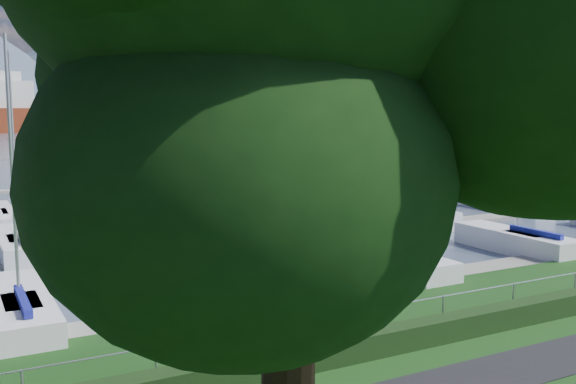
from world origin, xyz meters
TOP-DOWN VIEW (x-y plane):
  - path at (0.00, -3.00)m, footprint 160.00×2.00m
  - hedge at (0.00, -0.40)m, footprint 80.00×0.70m
  - fence at (0.00, 0.00)m, footprint 80.00×0.04m
  - docks at (0.00, 26.00)m, footprint 90.00×41.60m
  - crane at (3.16, 27.45)m, footprint 7.46×13.01m
  - cargo_ship_mid at (36.10, 212.93)m, footprint 107.44×28.63m
  - cargo_ship_east at (188.56, 184.47)m, footprint 87.51×45.57m
  - sailboat_fleet at (-0.59, 29.70)m, footprint 75.46×49.84m

SIDE VIEW (x-z plane):
  - docks at x=0.00m, z-range -0.34..-0.09m
  - path at x=0.00m, z-range -0.01..0.03m
  - hedge at x=0.00m, z-range 0.00..0.70m
  - fence at x=0.00m, z-range 1.18..1.22m
  - cargo_ship_mid at x=36.10m, z-range -7.27..14.23m
  - cargo_ship_east at x=188.56m, z-range -7.07..14.43m
  - crane at x=3.16m, z-range -5.85..16.50m
  - sailboat_fleet at x=-0.59m, z-range -1.06..11.83m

